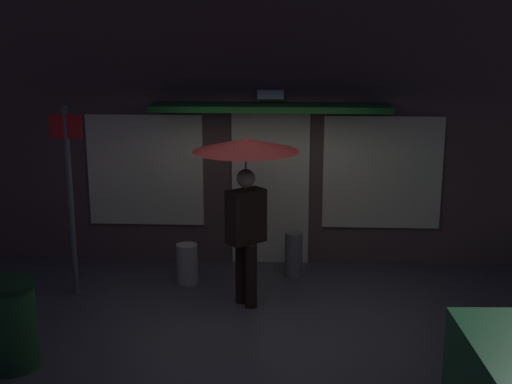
# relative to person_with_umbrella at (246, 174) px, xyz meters

# --- Properties ---
(ground_plane) EXTENTS (18.00, 18.00, 0.00)m
(ground_plane) POSITION_rel_person_with_umbrella_xyz_m (0.24, -0.59, -1.65)
(ground_plane) COLOR #423F44
(building_facade) EXTENTS (10.03, 1.00, 4.34)m
(building_facade) POSITION_rel_person_with_umbrella_xyz_m (0.24, 1.75, 0.50)
(building_facade) COLOR brown
(building_facade) RESTS_ON ground
(person_with_umbrella) EXTENTS (1.26, 1.26, 2.07)m
(person_with_umbrella) POSITION_rel_person_with_umbrella_xyz_m (0.00, 0.00, 0.00)
(person_with_umbrella) COLOR black
(person_with_umbrella) RESTS_ON ground
(street_sign_post) EXTENTS (0.40, 0.07, 2.42)m
(street_sign_post) POSITION_rel_person_with_umbrella_xyz_m (-2.20, 0.21, -0.27)
(street_sign_post) COLOR #595B60
(street_sign_post) RESTS_ON ground
(sidewalk_bollard) EXTENTS (0.24, 0.24, 0.63)m
(sidewalk_bollard) POSITION_rel_person_with_umbrella_xyz_m (0.58, 1.01, -1.34)
(sidewalk_bollard) COLOR slate
(sidewalk_bollard) RESTS_ON ground
(sidewalk_bollard_2) EXTENTS (0.28, 0.28, 0.54)m
(sidewalk_bollard_2) POSITION_rel_person_with_umbrella_xyz_m (-0.84, 0.68, -1.38)
(sidewalk_bollard_2) COLOR #B2A899
(sidewalk_bollard_2) RESTS_ON ground
(trash_bin) EXTENTS (0.55, 0.55, 0.90)m
(trash_bin) POSITION_rel_person_with_umbrella_xyz_m (-2.25, -1.70, -1.19)
(trash_bin) COLOR #1E4C23
(trash_bin) RESTS_ON ground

